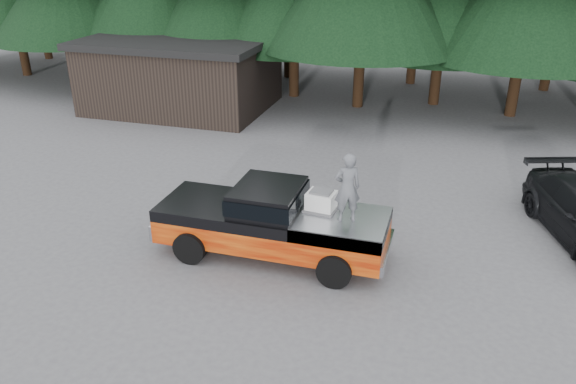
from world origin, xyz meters
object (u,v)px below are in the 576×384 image
(pickup_truck, at_px, (272,231))
(man_on_bed, at_px, (347,188))
(air_compressor, at_px, (321,202))
(utility_building, at_px, (182,72))

(pickup_truck, xyz_separation_m, man_on_bed, (1.91, -0.12, 1.52))
(man_on_bed, bearing_deg, pickup_truck, -27.73)
(air_compressor, bearing_deg, pickup_truck, -163.22)
(air_compressor, distance_m, utility_building, 15.09)
(air_compressor, height_order, utility_building, utility_building)
(pickup_truck, xyz_separation_m, utility_building, (-8.39, 11.88, 1.00))
(man_on_bed, bearing_deg, utility_building, -73.52)
(pickup_truck, height_order, air_compressor, air_compressor)
(air_compressor, xyz_separation_m, utility_building, (-9.59, 11.65, 0.10))
(utility_building, bearing_deg, pickup_truck, -54.78)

